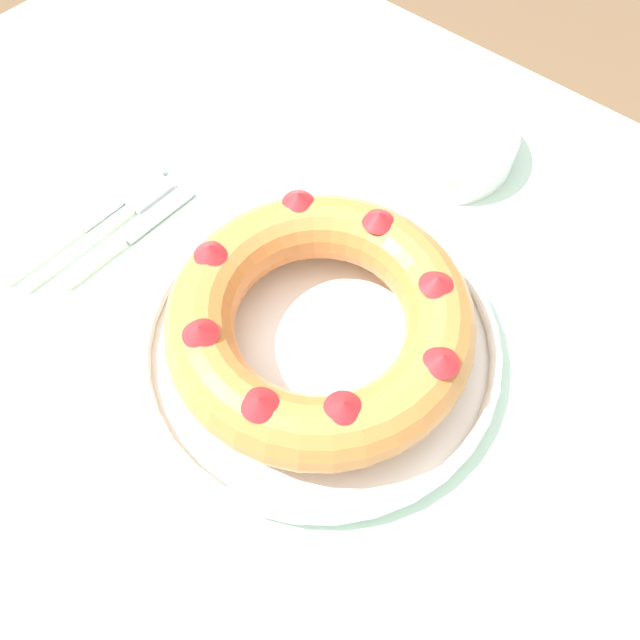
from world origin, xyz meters
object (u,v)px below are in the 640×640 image
(serving_dish, at_px, (320,343))
(bundt_cake, at_px, (320,320))
(serving_knife, at_px, (77,229))
(fork, at_px, (112,224))
(cake_knife, at_px, (120,242))
(side_bowl, at_px, (444,142))

(serving_dish, xyz_separation_m, bundt_cake, (0.00, -0.00, 0.04))
(serving_knife, bearing_deg, serving_dish, 13.98)
(fork, relative_size, cake_knife, 1.16)
(serving_dish, xyz_separation_m, cake_knife, (-0.25, -0.04, -0.01))
(side_bowl, bearing_deg, cake_knife, -118.47)
(serving_knife, xyz_separation_m, cake_knife, (0.05, 0.02, 0.00))
(serving_dish, bearing_deg, serving_knife, -168.22)
(fork, relative_size, serving_knife, 0.93)
(fork, bearing_deg, serving_knife, -125.40)
(fork, distance_m, serving_knife, 0.04)
(fork, xyz_separation_m, side_bowl, (0.21, 0.33, 0.02))
(cake_knife, xyz_separation_m, side_bowl, (0.18, 0.34, 0.02))
(serving_dish, distance_m, bundt_cake, 0.04)
(bundt_cake, relative_size, serving_knife, 1.30)
(fork, distance_m, cake_knife, 0.03)
(bundt_cake, bearing_deg, fork, -173.36)
(side_bowl, bearing_deg, serving_knife, -123.17)
(serving_dish, relative_size, serving_knife, 1.60)
(bundt_cake, bearing_deg, serving_knife, -168.22)
(serving_dish, relative_size, cake_knife, 2.00)
(bundt_cake, relative_size, side_bowl, 1.69)
(bundt_cake, distance_m, side_bowl, 0.30)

